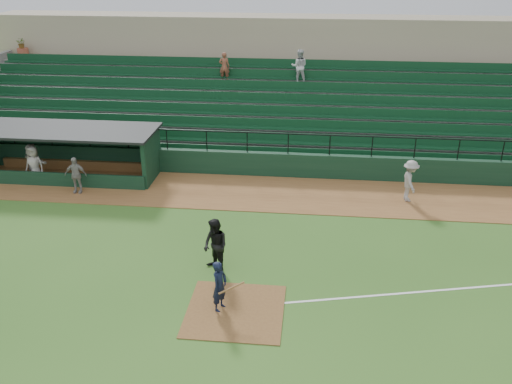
# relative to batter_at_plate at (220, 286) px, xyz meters

# --- Properties ---
(ground) EXTENTS (90.00, 90.00, 0.00)m
(ground) POSITION_rel_batter_at_plate_xyz_m (0.47, 0.95, -0.85)
(ground) COLOR #315B1D
(ground) RESTS_ON ground
(warning_track) EXTENTS (40.00, 4.00, 0.03)m
(warning_track) POSITION_rel_batter_at_plate_xyz_m (0.47, 8.95, -0.83)
(warning_track) COLOR brown
(warning_track) RESTS_ON ground
(home_plate_dirt) EXTENTS (3.00, 3.00, 0.03)m
(home_plate_dirt) POSITION_rel_batter_at_plate_xyz_m (0.47, -0.05, -0.83)
(home_plate_dirt) COLOR brown
(home_plate_dirt) RESTS_ON ground
(foul_line) EXTENTS (17.49, 4.44, 0.01)m
(foul_line) POSITION_rel_batter_at_plate_xyz_m (8.47, 2.15, -0.84)
(foul_line) COLOR white
(foul_line) RESTS_ON ground
(stadium_structure) EXTENTS (38.00, 13.08, 6.40)m
(stadium_structure) POSITION_rel_batter_at_plate_xyz_m (0.47, 17.41, 1.46)
(stadium_structure) COLOR black
(stadium_structure) RESTS_ON ground
(dugout) EXTENTS (8.90, 3.20, 2.42)m
(dugout) POSITION_rel_batter_at_plate_xyz_m (-9.28, 10.51, 0.49)
(dugout) COLOR black
(dugout) RESTS_ON ground
(batter_at_plate) EXTENTS (1.09, 0.73, 1.69)m
(batter_at_plate) POSITION_rel_batter_at_plate_xyz_m (0.00, 0.00, 0.00)
(batter_at_plate) COLOR black
(batter_at_plate) RESTS_ON ground
(umpire) EXTENTS (1.20, 1.19, 1.96)m
(umpire) POSITION_rel_batter_at_plate_xyz_m (-0.52, 2.22, 0.13)
(umpire) COLOR black
(umpire) RESTS_ON ground
(runner) EXTENTS (0.82, 1.28, 1.88)m
(runner) POSITION_rel_batter_at_plate_xyz_m (6.98, 8.84, 0.12)
(runner) COLOR gray
(runner) RESTS_ON warning_track
(dugout_player_a) EXTENTS (1.03, 0.50, 1.71)m
(dugout_player_a) POSITION_rel_batter_at_plate_xyz_m (-8.04, 8.11, 0.04)
(dugout_player_a) COLOR gray
(dugout_player_a) RESTS_ON warning_track
(dugout_player_b) EXTENTS (0.91, 0.61, 1.81)m
(dugout_player_b) POSITION_rel_batter_at_plate_xyz_m (-10.46, 9.02, 0.09)
(dugout_player_b) COLOR #9E9993
(dugout_player_b) RESTS_ON warning_track
(dugout_player_c) EXTENTS (1.71, 1.36, 1.82)m
(dugout_player_c) POSITION_rel_batter_at_plate_xyz_m (-10.69, 9.34, 0.09)
(dugout_player_c) COLOR #ABA7A0
(dugout_player_c) RESTS_ON warning_track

